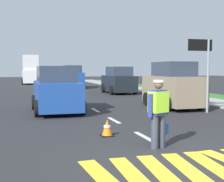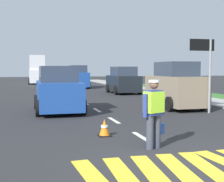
{
  "view_description": "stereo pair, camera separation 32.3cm",
  "coord_description": "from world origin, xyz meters",
  "px_view_note": "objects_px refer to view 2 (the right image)",
  "views": [
    {
      "loc": [
        -3.41,
        -5.56,
        1.95
      ],
      "look_at": [
        -0.05,
        5.8,
        1.1
      ],
      "focal_mm": 50.89,
      "sensor_mm": 36.0,
      "label": 1
    },
    {
      "loc": [
        -3.1,
        -5.64,
        1.95
      ],
      "look_at": [
        -0.05,
        5.8,
        1.1
      ],
      "focal_mm": 50.89,
      "sensor_mm": 36.0,
      "label": 2
    }
  ],
  "objects_px": {
    "traffic_cone_near": "(104,128)",
    "delivery_truck": "(37,71)",
    "car_parked_far": "(123,81)",
    "lane_direction_sign": "(205,58)",
    "car_parked_curbside": "(175,87)",
    "car_oncoming_lead": "(58,91)",
    "car_outgoing_far": "(77,77)",
    "road_worker": "(154,110)"
  },
  "relations": [
    {
      "from": "car_outgoing_far",
      "to": "car_parked_far",
      "type": "relative_size",
      "value": 1.07
    },
    {
      "from": "car_parked_far",
      "to": "road_worker",
      "type": "bearing_deg",
      "value": -104.41
    },
    {
      "from": "car_oncoming_lead",
      "to": "car_parked_curbside",
      "type": "distance_m",
      "value": 5.7
    },
    {
      "from": "lane_direction_sign",
      "to": "road_worker",
      "type": "bearing_deg",
      "value": -131.06
    },
    {
      "from": "road_worker",
      "to": "car_oncoming_lead",
      "type": "relative_size",
      "value": 0.42
    },
    {
      "from": "lane_direction_sign",
      "to": "traffic_cone_near",
      "type": "distance_m",
      "value": 6.69
    },
    {
      "from": "lane_direction_sign",
      "to": "car_oncoming_lead",
      "type": "height_order",
      "value": "lane_direction_sign"
    },
    {
      "from": "road_worker",
      "to": "traffic_cone_near",
      "type": "relative_size",
      "value": 3.43
    },
    {
      "from": "lane_direction_sign",
      "to": "delivery_truck",
      "type": "relative_size",
      "value": 0.7
    },
    {
      "from": "road_worker",
      "to": "car_parked_far",
      "type": "relative_size",
      "value": 0.43
    },
    {
      "from": "car_oncoming_lead",
      "to": "car_outgoing_far",
      "type": "height_order",
      "value": "car_outgoing_far"
    },
    {
      "from": "road_worker",
      "to": "car_parked_curbside",
      "type": "height_order",
      "value": "car_parked_curbside"
    },
    {
      "from": "traffic_cone_near",
      "to": "car_oncoming_lead",
      "type": "distance_m",
      "value": 5.62
    },
    {
      "from": "car_parked_far",
      "to": "car_outgoing_far",
      "type": "bearing_deg",
      "value": 107.54
    },
    {
      "from": "road_worker",
      "to": "car_parked_far",
      "type": "bearing_deg",
      "value": 75.59
    },
    {
      "from": "delivery_truck",
      "to": "car_parked_far",
      "type": "height_order",
      "value": "delivery_truck"
    },
    {
      "from": "road_worker",
      "to": "car_outgoing_far",
      "type": "xyz_separation_m",
      "value": [
        1.82,
        24.11,
        0.11
      ]
    },
    {
      "from": "traffic_cone_near",
      "to": "car_outgoing_far",
      "type": "xyz_separation_m",
      "value": [
        2.66,
        22.43,
        0.8
      ]
    },
    {
      "from": "delivery_truck",
      "to": "lane_direction_sign",
      "type": "bearing_deg",
      "value": -77.61
    },
    {
      "from": "traffic_cone_near",
      "to": "car_parked_curbside",
      "type": "distance_m",
      "value": 7.4
    },
    {
      "from": "lane_direction_sign",
      "to": "car_oncoming_lead",
      "type": "relative_size",
      "value": 0.81
    },
    {
      "from": "road_worker",
      "to": "lane_direction_sign",
      "type": "bearing_deg",
      "value": 48.94
    },
    {
      "from": "lane_direction_sign",
      "to": "car_parked_curbside",
      "type": "xyz_separation_m",
      "value": [
        -0.41,
        2.03,
        -1.36
      ]
    },
    {
      "from": "lane_direction_sign",
      "to": "traffic_cone_near",
      "type": "relative_size",
      "value": 6.57
    },
    {
      "from": "car_oncoming_lead",
      "to": "car_parked_far",
      "type": "bearing_deg",
      "value": 57.69
    },
    {
      "from": "traffic_cone_near",
      "to": "lane_direction_sign",
      "type": "bearing_deg",
      "value": 33.04
    },
    {
      "from": "lane_direction_sign",
      "to": "car_parked_curbside",
      "type": "bearing_deg",
      "value": 101.31
    },
    {
      "from": "road_worker",
      "to": "traffic_cone_near",
      "type": "bearing_deg",
      "value": 116.33
    },
    {
      "from": "delivery_truck",
      "to": "car_parked_curbside",
      "type": "height_order",
      "value": "delivery_truck"
    },
    {
      "from": "road_worker",
      "to": "delivery_truck",
      "type": "height_order",
      "value": "delivery_truck"
    },
    {
      "from": "traffic_cone_near",
      "to": "car_outgoing_far",
      "type": "distance_m",
      "value": 22.6
    },
    {
      "from": "traffic_cone_near",
      "to": "car_parked_far",
      "type": "distance_m",
      "value": 15.66
    },
    {
      "from": "car_outgoing_far",
      "to": "car_parked_far",
      "type": "bearing_deg",
      "value": -72.46
    },
    {
      "from": "car_parked_curbside",
      "to": "car_oncoming_lead",
      "type": "bearing_deg",
      "value": 179.69
    },
    {
      "from": "road_worker",
      "to": "car_parked_far",
      "type": "xyz_separation_m",
      "value": [
        4.23,
        16.48,
        0.03
      ]
    },
    {
      "from": "lane_direction_sign",
      "to": "car_parked_far",
      "type": "relative_size",
      "value": 0.83
    },
    {
      "from": "lane_direction_sign",
      "to": "car_parked_far",
      "type": "xyz_separation_m",
      "value": [
        -0.24,
        11.35,
        -1.44
      ]
    },
    {
      "from": "car_outgoing_far",
      "to": "car_parked_far",
      "type": "xyz_separation_m",
      "value": [
        2.41,
        -7.63,
        -0.08
      ]
    },
    {
      "from": "car_oncoming_lead",
      "to": "car_parked_curbside",
      "type": "relative_size",
      "value": 1.0
    },
    {
      "from": "road_worker",
      "to": "traffic_cone_near",
      "type": "xyz_separation_m",
      "value": [
        -0.83,
        1.68,
        -0.69
      ]
    },
    {
      "from": "traffic_cone_near",
      "to": "delivery_truck",
      "type": "relative_size",
      "value": 0.11
    },
    {
      "from": "delivery_truck",
      "to": "car_parked_curbside",
      "type": "distance_m",
      "value": 27.13
    }
  ]
}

